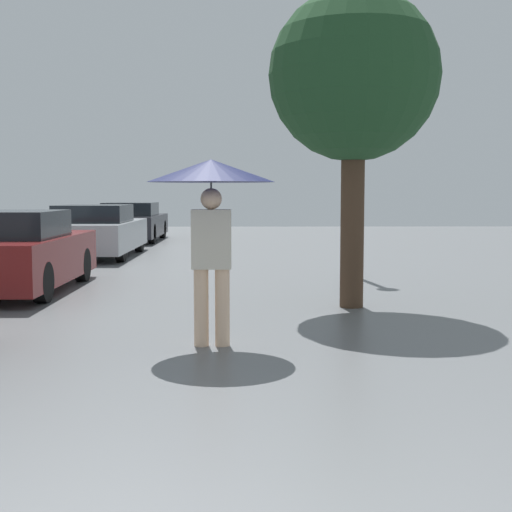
% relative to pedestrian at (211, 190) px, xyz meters
% --- Properties ---
extents(pedestrian, '(1.27, 1.27, 1.87)m').
position_rel_pedestrian_xyz_m(pedestrian, '(0.00, 0.00, 0.00)').
color(pedestrian, beige).
rests_on(pedestrian, ground_plane).
extents(parked_car_second, '(1.76, 3.94, 1.26)m').
position_rel_pedestrian_xyz_m(parked_car_second, '(-3.29, 4.02, -0.97)').
color(parked_car_second, maroon).
rests_on(parked_car_second, ground_plane).
extents(parked_car_third, '(1.84, 4.38, 1.25)m').
position_rel_pedestrian_xyz_m(parked_car_third, '(-3.26, 10.05, -0.97)').
color(parked_car_third, '#9EA3A8').
rests_on(parked_car_third, ground_plane).
extents(parked_car_farthest, '(1.80, 4.40, 1.22)m').
position_rel_pedestrian_xyz_m(parked_car_farthest, '(-3.29, 15.67, -0.99)').
color(parked_car_farthest, black).
rests_on(parked_car_farthest, ground_plane).
extents(tree, '(2.25, 2.25, 4.20)m').
position_rel_pedestrian_xyz_m(tree, '(1.77, 2.42, 1.47)').
color(tree, '#473323').
rests_on(tree, ground_plane).
extents(street_lamp, '(0.35, 0.35, 4.45)m').
position_rel_pedestrian_xyz_m(street_lamp, '(2.22, 6.49, 1.39)').
color(street_lamp, '#515456').
rests_on(street_lamp, ground_plane).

